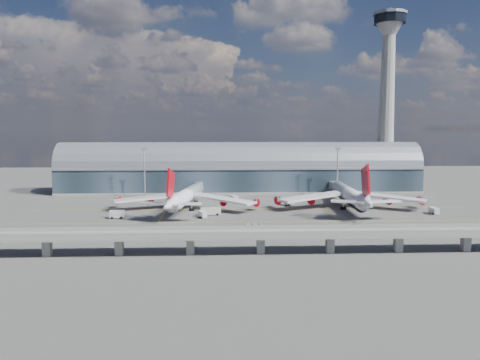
{
  "coord_description": "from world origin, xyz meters",
  "views": [
    {
      "loc": [
        -11.72,
        -185.23,
        35.5
      ],
      "look_at": [
        -2.99,
        10.0,
        14.0
      ],
      "focal_mm": 35.0,
      "sensor_mm": 36.0,
      "label": 1
    }
  ],
  "objects_px": {
    "service_truck_3": "(434,211)",
    "cargo_train_2": "(358,226)",
    "service_truck_2": "(211,211)",
    "cargo_train_0": "(255,225)",
    "airliner_left": "(185,197)",
    "service_truck_5": "(234,199)",
    "floodlight_mast_right": "(338,171)",
    "control_tower": "(387,100)",
    "cargo_train_1": "(212,231)",
    "service_truck_0": "(202,214)",
    "service_truck_1": "(117,214)",
    "airliner_right": "(350,196)",
    "service_truck_4": "(290,202)",
    "floodlight_mast_left": "(144,172)"
  },
  "relations": [
    {
      "from": "control_tower",
      "to": "floodlight_mast_left",
      "type": "distance_m",
      "value": 143.01
    },
    {
      "from": "floodlight_mast_right",
      "to": "service_truck_2",
      "type": "bearing_deg",
      "value": -142.63
    },
    {
      "from": "service_truck_1",
      "to": "floodlight_mast_right",
      "type": "bearing_deg",
      "value": -62.55
    },
    {
      "from": "cargo_train_0",
      "to": "cargo_train_1",
      "type": "distance_m",
      "value": 18.02
    },
    {
      "from": "airliner_right",
      "to": "cargo_train_1",
      "type": "height_order",
      "value": "airliner_right"
    },
    {
      "from": "airliner_right",
      "to": "service_truck_3",
      "type": "xyz_separation_m",
      "value": [
        31.54,
        -14.46,
        -4.41
      ]
    },
    {
      "from": "floodlight_mast_right",
      "to": "cargo_train_0",
      "type": "bearing_deg",
      "value": -123.22
    },
    {
      "from": "cargo_train_0",
      "to": "cargo_train_1",
      "type": "xyz_separation_m",
      "value": [
        -15.05,
        -9.9,
        0.14
      ]
    },
    {
      "from": "floodlight_mast_left",
      "to": "cargo_train_2",
      "type": "relative_size",
      "value": 4.42
    },
    {
      "from": "cargo_train_0",
      "to": "service_truck_2",
      "type": "bearing_deg",
      "value": 21.34
    },
    {
      "from": "service_truck_0",
      "to": "cargo_train_1",
      "type": "bearing_deg",
      "value": -102.68
    },
    {
      "from": "service_truck_0",
      "to": "cargo_train_0",
      "type": "bearing_deg",
      "value": -66.75
    },
    {
      "from": "floodlight_mast_left",
      "to": "cargo_train_2",
      "type": "xyz_separation_m",
      "value": [
        87.43,
        -78.72,
        -12.64
      ]
    },
    {
      "from": "floodlight_mast_right",
      "to": "cargo_train_1",
      "type": "relative_size",
      "value": 2.36
    },
    {
      "from": "control_tower",
      "to": "cargo_train_2",
      "type": "distance_m",
      "value": 127.35
    },
    {
      "from": "airliner_right",
      "to": "service_truck_2",
      "type": "height_order",
      "value": "airliner_right"
    },
    {
      "from": "service_truck_3",
      "to": "cargo_train_2",
      "type": "xyz_separation_m",
      "value": [
        -40.42,
        -27.23,
        -0.4
      ]
    },
    {
      "from": "service_truck_0",
      "to": "cargo_train_0",
      "type": "xyz_separation_m",
      "value": [
        19.49,
        -19.9,
        -0.47
      ]
    },
    {
      "from": "airliner_left",
      "to": "cargo_train_0",
      "type": "height_order",
      "value": "airliner_left"
    },
    {
      "from": "control_tower",
      "to": "service_truck_2",
      "type": "xyz_separation_m",
      "value": [
        -100.26,
        -77.84,
        -50.06
      ]
    },
    {
      "from": "control_tower",
      "to": "service_truck_2",
      "type": "distance_m",
      "value": 136.45
    },
    {
      "from": "service_truck_3",
      "to": "service_truck_5",
      "type": "relative_size",
      "value": 0.84
    },
    {
      "from": "airliner_left",
      "to": "service_truck_5",
      "type": "height_order",
      "value": "airliner_left"
    },
    {
      "from": "floodlight_mast_left",
      "to": "service_truck_2",
      "type": "xyz_separation_m",
      "value": [
        34.74,
        -49.84,
        -12.05
      ]
    },
    {
      "from": "service_truck_2",
      "to": "floodlight_mast_left",
      "type": "bearing_deg",
      "value": 34.39
    },
    {
      "from": "floodlight_mast_left",
      "to": "service_truck_3",
      "type": "distance_m",
      "value": 138.37
    },
    {
      "from": "service_truck_3",
      "to": "cargo_train_2",
      "type": "relative_size",
      "value": 0.98
    },
    {
      "from": "service_truck_0",
      "to": "cargo_train_2",
      "type": "relative_size",
      "value": 1.08
    },
    {
      "from": "floodlight_mast_left",
      "to": "cargo_train_2",
      "type": "distance_m",
      "value": 118.32
    },
    {
      "from": "cargo_train_0",
      "to": "cargo_train_2",
      "type": "bearing_deg",
      "value": -107.54
    },
    {
      "from": "floodlight_mast_left",
      "to": "airliner_right",
      "type": "bearing_deg",
      "value": -21.03
    },
    {
      "from": "service_truck_3",
      "to": "cargo_train_2",
      "type": "distance_m",
      "value": 48.74
    },
    {
      "from": "cargo_train_0",
      "to": "floodlight_mast_right",
      "type": "bearing_deg",
      "value": -44.78
    },
    {
      "from": "service_truck_0",
      "to": "service_truck_2",
      "type": "xyz_separation_m",
      "value": [
        3.28,
        5.16,
        0.3
      ]
    },
    {
      "from": "service_truck_3",
      "to": "cargo_train_1",
      "type": "relative_size",
      "value": 0.52
    },
    {
      "from": "service_truck_2",
      "to": "cargo_train_0",
      "type": "height_order",
      "value": "service_truck_2"
    },
    {
      "from": "airliner_left",
      "to": "service_truck_2",
      "type": "distance_m",
      "value": 17.48
    },
    {
      "from": "control_tower",
      "to": "floodlight_mast_right",
      "type": "height_order",
      "value": "control_tower"
    },
    {
      "from": "floodlight_mast_left",
      "to": "service_truck_0",
      "type": "distance_m",
      "value": 64.55
    },
    {
      "from": "airliner_right",
      "to": "service_truck_4",
      "type": "bearing_deg",
      "value": 163.3
    },
    {
      "from": "control_tower",
      "to": "cargo_train_0",
      "type": "height_order",
      "value": "control_tower"
    },
    {
      "from": "service_truck_3",
      "to": "service_truck_4",
      "type": "xyz_separation_m",
      "value": [
        -57.04,
        23.61,
        0.18
      ]
    },
    {
      "from": "service_truck_0",
      "to": "service_truck_2",
      "type": "relative_size",
      "value": 0.75
    },
    {
      "from": "floodlight_mast_left",
      "to": "floodlight_mast_right",
      "type": "height_order",
      "value": "same"
    },
    {
      "from": "floodlight_mast_right",
      "to": "control_tower",
      "type": "bearing_deg",
      "value": 38.66
    },
    {
      "from": "floodlight_mast_right",
      "to": "service_truck_1",
      "type": "height_order",
      "value": "floodlight_mast_right"
    },
    {
      "from": "floodlight_mast_right",
      "to": "airliner_right",
      "type": "xyz_separation_m",
      "value": [
        -3.7,
        -37.03,
        -7.82
      ]
    },
    {
      "from": "floodlight_mast_left",
      "to": "service_truck_1",
      "type": "height_order",
      "value": "floodlight_mast_left"
    },
    {
      "from": "service_truck_1",
      "to": "service_truck_2",
      "type": "distance_m",
      "value": 37.52
    },
    {
      "from": "control_tower",
      "to": "cargo_train_0",
      "type": "bearing_deg",
      "value": -129.24
    }
  ]
}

